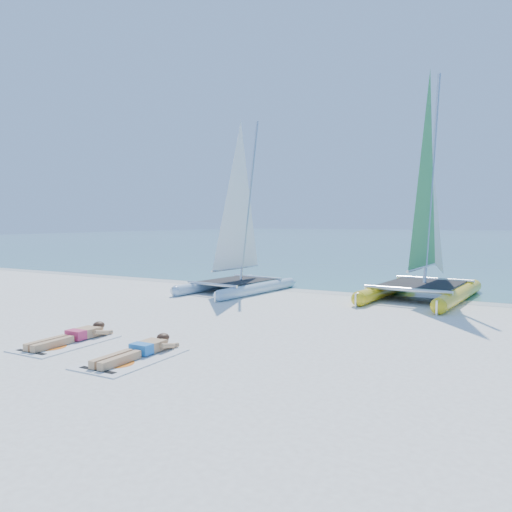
{
  "coord_description": "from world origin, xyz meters",
  "views": [
    {
      "loc": [
        5.45,
        -9.8,
        2.29
      ],
      "look_at": [
        -0.5,
        1.2,
        1.4
      ],
      "focal_mm": 35.0,
      "sensor_mm": 36.0,
      "label": 1
    }
  ],
  "objects": [
    {
      "name": "wet_sand_strip",
      "position": [
        0.0,
        5.5,
        0.0
      ],
      "size": [
        140.0,
        1.4,
        0.01
      ],
      "primitive_type": "cube",
      "color": "silver",
      "rests_on": "ground"
    },
    {
      "name": "towel_b",
      "position": [
        -0.21,
        -3.66,
        0.01
      ],
      "size": [
        1.0,
        1.85,
        0.02
      ],
      "primitive_type": "cube",
      "color": "white",
      "rests_on": "ground"
    },
    {
      "name": "catamaran_blue",
      "position": [
        -2.69,
        4.04,
        1.73
      ],
      "size": [
        2.57,
        4.48,
        5.79
      ],
      "rotation": [
        0.0,
        0.0,
        -0.13
      ],
      "color": "silver",
      "rests_on": "ground"
    },
    {
      "name": "towel_a",
      "position": [
        -2.01,
        -3.45,
        0.01
      ],
      "size": [
        1.0,
        1.85,
        0.02
      ],
      "primitive_type": "cube",
      "color": "white",
      "rests_on": "ground"
    },
    {
      "name": "sunbather_b",
      "position": [
        -0.21,
        -3.47,
        0.12
      ],
      "size": [
        0.37,
        1.73,
        0.26
      ],
      "color": "tan",
      "rests_on": "towel_b"
    },
    {
      "name": "ground",
      "position": [
        0.0,
        0.0,
        0.0
      ],
      "size": [
        140.0,
        140.0,
        0.0
      ],
      "primitive_type": "plane",
      "color": "white",
      "rests_on": "ground"
    },
    {
      "name": "sea",
      "position": [
        0.0,
        63.0,
        0.01
      ],
      "size": [
        140.0,
        115.0,
        0.01
      ],
      "primitive_type": "cube",
      "color": "#67A9AC",
      "rests_on": "ground"
    },
    {
      "name": "catamaran_yellow",
      "position": [
        2.87,
        5.79,
        2.22
      ],
      "size": [
        2.92,
        5.63,
        7.04
      ],
      "rotation": [
        0.0,
        0.0,
        -0.09
      ],
      "color": "yellow",
      "rests_on": "ground"
    },
    {
      "name": "sunbather_a",
      "position": [
        -2.01,
        -3.26,
        0.12
      ],
      "size": [
        0.37,
        1.73,
        0.26
      ],
      "color": "tan",
      "rests_on": "towel_a"
    }
  ]
}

